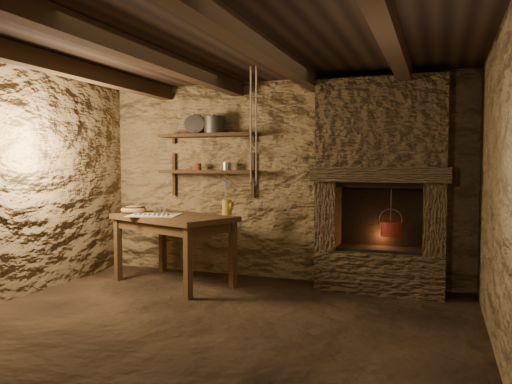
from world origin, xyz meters
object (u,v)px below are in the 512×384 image
(wooden_bowl, at_px, (134,210))
(iron_stockpot, at_px, (214,126))
(work_table, at_px, (174,247))
(red_pot, at_px, (391,228))
(stoneware_jug, at_px, (227,200))

(wooden_bowl, distance_m, iron_stockpot, 1.41)
(work_table, xyz_separation_m, wooden_bowl, (-0.58, 0.06, 0.41))
(work_table, height_order, iron_stockpot, iron_stockpot)
(wooden_bowl, distance_m, red_pot, 3.00)
(red_pot, bearing_deg, iron_stockpot, 176.78)
(stoneware_jug, height_order, red_pot, stoneware_jug)
(work_table, distance_m, wooden_bowl, 0.71)
(iron_stockpot, relative_size, red_pot, 0.46)
(work_table, relative_size, iron_stockpot, 6.45)
(stoneware_jug, xyz_separation_m, wooden_bowl, (-1.16, -0.17, -0.14))
(stoneware_jug, height_order, wooden_bowl, stoneware_jug)
(stoneware_jug, height_order, iron_stockpot, iron_stockpot)
(stoneware_jug, bearing_deg, wooden_bowl, 175.11)
(work_table, height_order, wooden_bowl, wooden_bowl)
(stoneware_jug, relative_size, wooden_bowl, 1.32)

